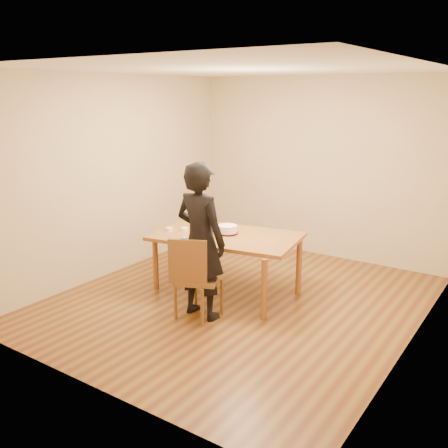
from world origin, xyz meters
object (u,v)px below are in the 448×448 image
Objects in this scene: dining_chair at (199,279)px; cake_plate at (227,233)px; dining_table at (226,236)px; cake at (227,229)px; person at (201,241)px.

cake_plate is at bearing 76.79° from dining_chair.
cake is (-0.01, 0.04, 0.08)m from dining_table.
cake is at bearing 95.93° from dining_table.
dining_chair is (0.15, -0.78, -0.28)m from dining_table.
cake is at bearing -74.12° from person.
cake_plate is at bearing 95.93° from dining_table.
cake_plate is 1.06× the size of cake.
dining_chair is at bearing -88.62° from dining_table.
cake_plate reaches higher than dining_table.
person is (0.16, -0.77, 0.07)m from cake.
cake_plate is at bearing -74.12° from person.
dining_table is at bearing -74.34° from person.
cake is (-0.16, 0.82, 0.36)m from dining_chair.
dining_table is at bearing -74.50° from cake_plate.
person is at bearing -87.96° from dining_table.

